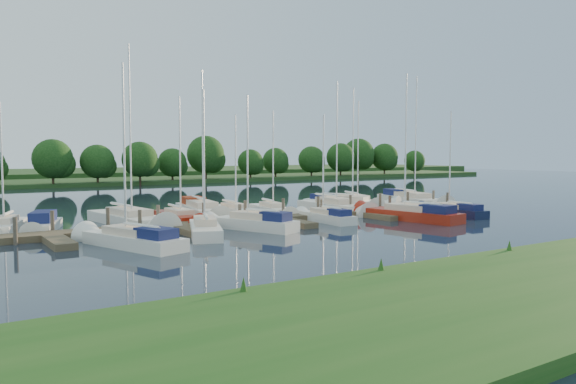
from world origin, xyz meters
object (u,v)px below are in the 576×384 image
motorboat (42,226)px  sailboat_n_5 (235,211)px  sailboat_s_2 (253,225)px  sailboat_n_0 (5,228)px  dock (278,220)px

motorboat → sailboat_n_5: 15.68m
sailboat_s_2 → sailboat_n_0: bearing=129.5°
motorboat → sailboat_n_0: bearing=7.1°
sailboat_n_0 → sailboat_n_5: sailboat_n_0 is taller
sailboat_n_0 → motorboat: (2.19, -0.53, 0.07)m
sailboat_n_5 → sailboat_s_2: size_ratio=0.91×
sailboat_s_2 → sailboat_n_5: bearing=47.2°
sailboat_n_0 → sailboat_n_5: 17.80m
dock → motorboat: bearing=163.3°
dock → motorboat: size_ratio=6.83×
dock → sailboat_n_0: size_ratio=4.51×
sailboat_n_0 → motorboat: 2.25m
sailboat_n_5 → motorboat: bearing=6.8°
sailboat_n_0 → sailboat_s_2: sailboat_s_2 is taller
sailboat_n_0 → sailboat_s_2: (14.28, -7.68, 0.07)m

